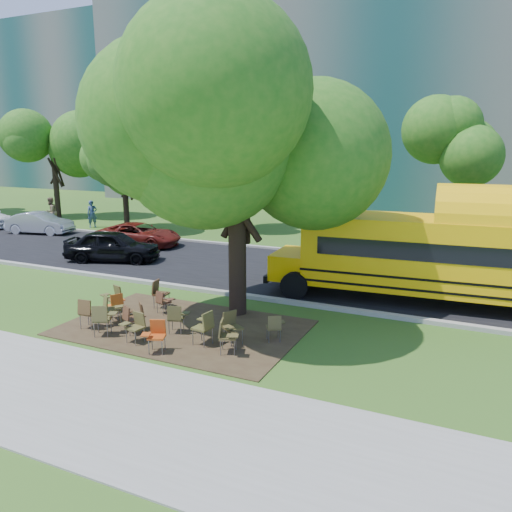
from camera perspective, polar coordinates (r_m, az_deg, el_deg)
The scene contains 35 objects.
ground at distance 16.13m, azimuth -10.36°, elevation -6.99°, with size 160.00×160.00×0.00m, color #30561B.
sidewalk at distance 12.70m, azimuth -23.74°, elevation -13.36°, with size 60.00×4.00×0.04m, color gray.
dirt_patch at distance 15.20m, azimuth -8.33°, elevation -8.09°, with size 7.00×4.50×0.03m, color #382819.
asphalt_road at distance 21.95m, azimuth 0.16°, elevation -1.45°, with size 80.00×8.00×0.04m, color black.
kerb_near at distance 18.51m, azimuth -5.03°, elevation -4.03°, with size 80.00×0.25×0.14m, color gray.
kerb_far at distance 25.63m, azimuth 3.98°, elevation 0.68°, with size 80.00×0.25×0.14m, color gray.
building_main at distance 51.52m, azimuth 5.85°, elevation 18.85°, with size 38.00×16.00×22.00m, color #60615C.
building_left at distance 70.43m, azimuth -17.69°, elevation 15.83°, with size 26.00×14.00×20.00m, color #60615C.
bg_tree_0 at distance 32.85m, azimuth -14.93°, elevation 10.83°, with size 5.20×5.20×7.18m.
bg_tree_1 at distance 39.78m, azimuth -22.24°, elevation 11.76°, with size 6.00×6.00×8.40m.
bg_tree_2 at distance 31.59m, azimuth -1.30°, elevation 10.54°, with size 4.80×4.80×6.62m.
bg_tree_3 at distance 26.37m, azimuth 23.34°, elevation 10.90°, with size 5.60×5.60×7.84m.
main_tree at distance 15.36m, azimuth -2.26°, elevation 13.33°, with size 7.20×7.20×9.16m.
school_bus at distance 17.88m, azimuth 22.86°, elevation -0.14°, with size 12.27×3.47×2.97m.
chair_0 at distance 15.57m, azimuth -18.61°, elevation -5.92°, with size 0.63×0.61×0.94m.
chair_1 at distance 15.71m, azimuth -16.26°, elevation -5.57°, with size 0.81×0.64×0.95m.
chair_2 at distance 14.86m, azimuth -17.16°, elevation -6.69°, with size 0.65×0.76×0.95m.
chair_3 at distance 15.08m, azimuth -13.41°, elevation -6.41°, with size 0.73×0.58×0.85m.
chair_4 at distance 14.82m, azimuth -14.11°, elevation -6.77°, with size 0.72×0.56×0.86m.
chair_5 at distance 13.44m, azimuth -11.36°, elevation -8.62°, with size 0.60×0.69×0.88m.
chair_6 at distance 13.69m, azimuth -5.88°, elevation -7.78°, with size 0.57×0.69×0.97m.
chair_7 at distance 13.10m, azimuth -3.46°, elevation -8.83°, with size 0.71×0.63×0.92m.
chair_8 at distance 16.18m, azimuth -15.66°, elevation -5.22°, with size 0.56×0.71×0.86m.
chair_9 at distance 16.94m, azimuth -15.93°, elevation -4.40°, with size 0.70×0.55×0.88m.
chair_10 at distance 16.92m, azimuth -11.00°, elevation -3.98°, with size 0.65×0.64×0.96m.
chair_11 at distance 14.60m, azimuth -9.08°, elevation -6.81°, with size 0.60×0.66×0.88m.
chair_12 at distance 13.72m, azimuth -2.85°, elevation -7.82°, with size 0.61×0.77×0.92m.
chair_13 at distance 13.86m, azimuth 2.16°, elevation -7.91°, with size 0.54×0.67×0.80m.
chair_14 at distance 16.33m, azimuth -10.59°, elevation -4.98°, with size 0.60×0.47×0.78m.
chair_15 at distance 14.21m, azimuth -13.60°, elevation -7.60°, with size 0.62×0.51×0.86m.
black_car at distance 24.19m, azimuth -16.07°, elevation 1.12°, with size 1.75×4.35×1.48m, color black.
bg_car_silver at distance 33.25m, azimuth -23.49°, elevation 3.47°, with size 1.42×4.06×1.34m, color #A9AAAE.
bg_car_red at distance 27.44m, azimuth -13.25°, elevation 2.38°, with size 2.11×4.57×1.27m, color #58140F.
pedestrian_a at distance 34.66m, azimuth -18.21°, elevation 4.59°, with size 0.65×0.43×1.79m, color navy.
pedestrian_b at distance 36.20m, azimuth -22.40°, elevation 4.70°, with size 0.94×0.73×1.93m, color #7A6049.
Camera 1 is at (8.88, -12.35, 5.36)m, focal length 35.00 mm.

